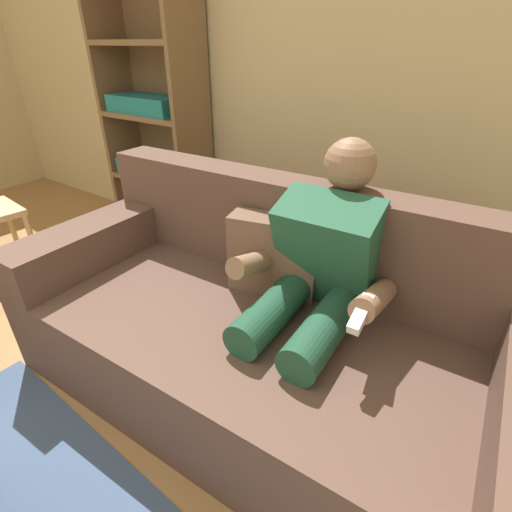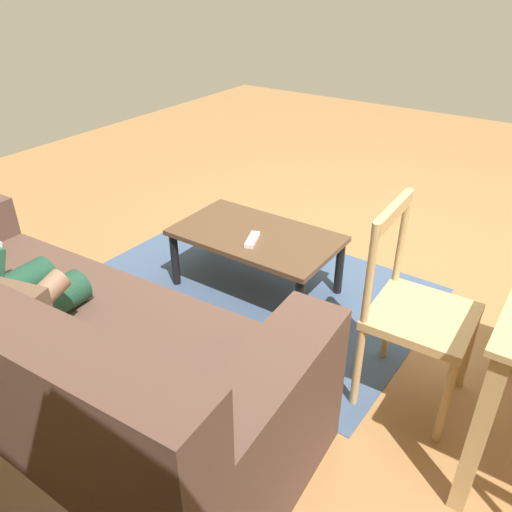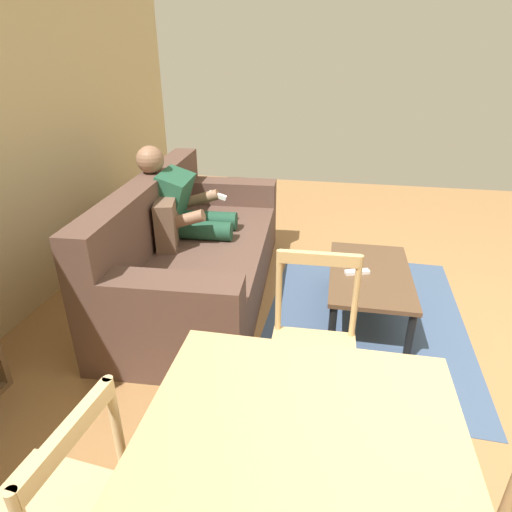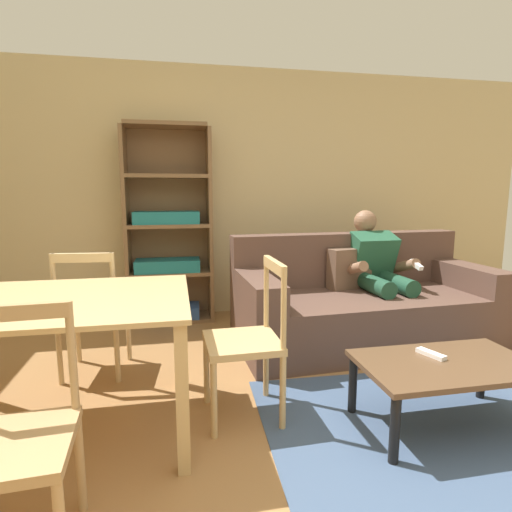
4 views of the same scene
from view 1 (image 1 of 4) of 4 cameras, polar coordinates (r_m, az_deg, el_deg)
wall_back at (r=2.77m, az=1.00°, el=25.60°), size 6.49×0.12×2.56m
couch at (r=1.74m, az=1.20°, el=-10.99°), size 2.24×1.09×0.92m
person_lounging at (r=1.57m, az=8.59°, el=-4.35°), size 0.61×0.95×1.13m
bookshelf at (r=3.21m, az=-14.51°, el=17.17°), size 0.84×0.36×1.94m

